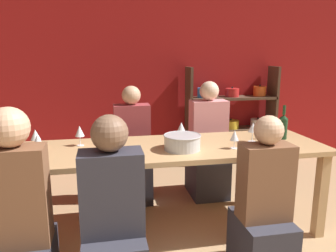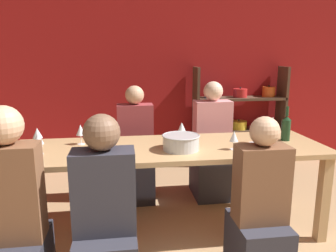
% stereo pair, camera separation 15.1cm
% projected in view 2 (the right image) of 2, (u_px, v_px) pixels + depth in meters
% --- Properties ---
extents(wall_back_red, '(8.80, 0.06, 2.70)m').
position_uv_depth(wall_back_red, '(159.00, 67.00, 4.48)').
color(wall_back_red, '#A31919').
rests_on(wall_back_red, ground_plane).
extents(shelf_unit, '(1.28, 0.30, 1.35)m').
position_uv_depth(shelf_unit, '(237.00, 126.00, 4.61)').
color(shelf_unit, '#4C3828').
rests_on(shelf_unit, ground_plane).
extents(dining_table, '(2.58, 0.80, 0.77)m').
position_uv_depth(dining_table, '(170.00, 157.00, 2.73)').
color(dining_table, tan).
rests_on(dining_table, ground_plane).
extents(mixing_bowl, '(0.30, 0.30, 0.12)m').
position_uv_depth(mixing_bowl, '(181.00, 142.00, 2.60)').
color(mixing_bowl, '#B7BABC').
rests_on(mixing_bowl, dining_table).
extents(wine_bottle_green, '(0.08, 0.08, 0.31)m').
position_uv_depth(wine_bottle_green, '(286.00, 128.00, 2.87)').
color(wine_bottle_green, '#19381E').
rests_on(wine_bottle_green, dining_table).
extents(wine_glass_empty_a, '(0.08, 0.08, 0.17)m').
position_uv_depth(wine_glass_empty_a, '(38.00, 139.00, 2.47)').
color(wine_glass_empty_a, white).
rests_on(wine_glass_empty_a, dining_table).
extents(wine_glass_red_a, '(0.08, 0.08, 0.16)m').
position_uv_depth(wine_glass_red_a, '(37.00, 134.00, 2.67)').
color(wine_glass_red_a, white).
rests_on(wine_glass_red_a, dining_table).
extents(wine_glass_white_a, '(0.07, 0.07, 0.15)m').
position_uv_depth(wine_glass_white_a, '(234.00, 137.00, 2.59)').
color(wine_glass_white_a, white).
rests_on(wine_glass_white_a, dining_table).
extents(wine_glass_white_b, '(0.08, 0.08, 0.17)m').
position_uv_depth(wine_glass_white_b, '(254.00, 129.00, 2.78)').
color(wine_glass_white_b, white).
rests_on(wine_glass_white_b, dining_table).
extents(wine_glass_white_c, '(0.07, 0.07, 0.17)m').
position_uv_depth(wine_glass_white_c, '(273.00, 122.00, 3.11)').
color(wine_glass_white_c, white).
rests_on(wine_glass_white_c, dining_table).
extents(wine_glass_white_d, '(0.08, 0.08, 0.17)m').
position_uv_depth(wine_glass_white_d, '(110.00, 138.00, 2.50)').
color(wine_glass_white_d, white).
rests_on(wine_glass_white_d, dining_table).
extents(wine_glass_red_b, '(0.08, 0.08, 0.17)m').
position_uv_depth(wine_glass_red_b, '(81.00, 131.00, 2.74)').
color(wine_glass_red_b, white).
rests_on(wine_glass_red_b, dining_table).
extents(wine_glass_red_c, '(0.07, 0.07, 0.17)m').
position_uv_depth(wine_glass_red_c, '(182.00, 128.00, 2.84)').
color(wine_glass_red_c, white).
rests_on(wine_glass_red_c, dining_table).
extents(cell_phone, '(0.17, 0.12, 0.01)m').
position_uv_depth(cell_phone, '(280.00, 150.00, 2.59)').
color(cell_phone, silver).
rests_on(cell_phone, dining_table).
extents(person_near_a, '(0.35, 0.43, 1.13)m').
position_uv_depth(person_near_a, '(259.00, 218.00, 2.23)').
color(person_near_a, '#2D2D38').
rests_on(person_near_a, ground_plane).
extents(person_far_a, '(0.36, 0.45, 1.21)m').
position_uv_depth(person_far_a, '(136.00, 158.00, 3.44)').
color(person_far_a, '#2D2D38').
rests_on(person_far_a, ground_plane).
extents(person_near_b, '(0.35, 0.44, 1.24)m').
position_uv_depth(person_near_b, '(15.00, 234.00, 1.93)').
color(person_near_b, '#2D2D38').
rests_on(person_near_b, ground_plane).
extents(person_far_b, '(0.38, 0.48, 1.24)m').
position_uv_depth(person_far_b, '(211.00, 155.00, 3.52)').
color(person_far_b, '#2D2D38').
rests_on(person_far_b, ground_plane).
extents(person_near_c, '(0.37, 0.47, 1.18)m').
position_uv_depth(person_near_c, '(106.00, 232.00, 2.02)').
color(person_near_c, '#2D2D38').
rests_on(person_near_c, ground_plane).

